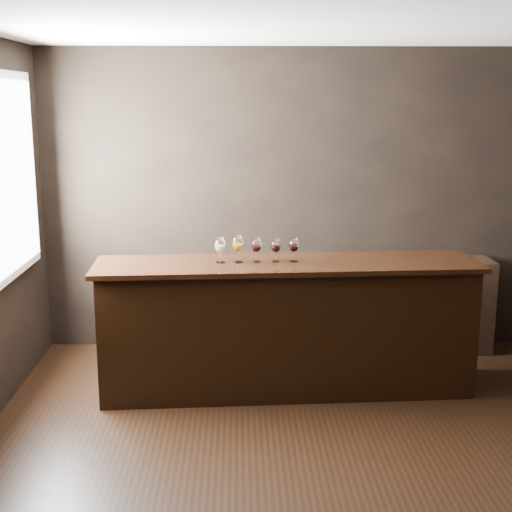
{
  "coord_description": "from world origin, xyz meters",
  "views": [
    {
      "loc": [
        -0.68,
        -4.37,
        2.34
      ],
      "look_at": [
        -0.54,
        1.11,
        1.12
      ],
      "focal_mm": 50.0,
      "sensor_mm": 36.0,
      "label": 1
    }
  ],
  "objects_px": {
    "glass_white": "(220,246)",
    "back_bar_shelf": "(361,306)",
    "glass_red_a": "(256,246)",
    "glass_red_b": "(276,246)",
    "glass_amber": "(238,244)",
    "bar_counter": "(287,329)",
    "glass_red_c": "(294,245)"
  },
  "relations": [
    {
      "from": "glass_red_c",
      "to": "glass_red_a",
      "type": "bearing_deg",
      "value": 179.59
    },
    {
      "from": "glass_red_b",
      "to": "glass_red_c",
      "type": "relative_size",
      "value": 0.95
    },
    {
      "from": "bar_counter",
      "to": "glass_white",
      "type": "bearing_deg",
      "value": 177.43
    },
    {
      "from": "back_bar_shelf",
      "to": "glass_red_a",
      "type": "relative_size",
      "value": 12.74
    },
    {
      "from": "glass_white",
      "to": "glass_red_a",
      "type": "distance_m",
      "value": 0.29
    },
    {
      "from": "glass_white",
      "to": "glass_amber",
      "type": "height_order",
      "value": "glass_amber"
    },
    {
      "from": "bar_counter",
      "to": "back_bar_shelf",
      "type": "height_order",
      "value": "bar_counter"
    },
    {
      "from": "glass_red_a",
      "to": "bar_counter",
      "type": "bearing_deg",
      "value": -4.94
    },
    {
      "from": "bar_counter",
      "to": "glass_white",
      "type": "distance_m",
      "value": 0.87
    },
    {
      "from": "glass_white",
      "to": "glass_amber",
      "type": "relative_size",
      "value": 0.93
    },
    {
      "from": "bar_counter",
      "to": "glass_red_b",
      "type": "height_order",
      "value": "glass_red_b"
    },
    {
      "from": "back_bar_shelf",
      "to": "glass_white",
      "type": "bearing_deg",
      "value": -144.69
    },
    {
      "from": "glass_red_a",
      "to": "glass_red_b",
      "type": "relative_size",
      "value": 1.03
    },
    {
      "from": "bar_counter",
      "to": "glass_white",
      "type": "relative_size",
      "value": 14.74
    },
    {
      "from": "back_bar_shelf",
      "to": "glass_red_b",
      "type": "relative_size",
      "value": 13.13
    },
    {
      "from": "glass_amber",
      "to": "glass_red_a",
      "type": "bearing_deg",
      "value": 4.76
    },
    {
      "from": "glass_red_a",
      "to": "back_bar_shelf",
      "type": "bearing_deg",
      "value": 41.59
    },
    {
      "from": "back_bar_shelf",
      "to": "glass_red_c",
      "type": "xyz_separation_m",
      "value": [
        -0.71,
        -0.9,
        0.77
      ]
    },
    {
      "from": "bar_counter",
      "to": "glass_amber",
      "type": "xyz_separation_m",
      "value": [
        -0.39,
        0.01,
        0.7
      ]
    },
    {
      "from": "glass_white",
      "to": "back_bar_shelf",
      "type": "bearing_deg",
      "value": 35.31
    },
    {
      "from": "back_bar_shelf",
      "to": "glass_red_a",
      "type": "distance_m",
      "value": 1.55
    },
    {
      "from": "glass_white",
      "to": "glass_red_c",
      "type": "xyz_separation_m",
      "value": [
        0.58,
        0.02,
        -0.0
      ]
    },
    {
      "from": "back_bar_shelf",
      "to": "glass_red_a",
      "type": "height_order",
      "value": "glass_red_a"
    },
    {
      "from": "back_bar_shelf",
      "to": "glass_red_b",
      "type": "distance_m",
      "value": 1.45
    },
    {
      "from": "back_bar_shelf",
      "to": "glass_red_b",
      "type": "xyz_separation_m",
      "value": [
        -0.85,
        -0.9,
        0.76
      ]
    },
    {
      "from": "back_bar_shelf",
      "to": "glass_red_c",
      "type": "height_order",
      "value": "glass_red_c"
    },
    {
      "from": "glass_red_a",
      "to": "glass_amber",
      "type": "bearing_deg",
      "value": -175.24
    },
    {
      "from": "bar_counter",
      "to": "glass_red_b",
      "type": "bearing_deg",
      "value": 165.06
    },
    {
      "from": "back_bar_shelf",
      "to": "glass_red_a",
      "type": "bearing_deg",
      "value": -138.41
    },
    {
      "from": "glass_red_b",
      "to": "glass_red_c",
      "type": "height_order",
      "value": "glass_red_c"
    },
    {
      "from": "bar_counter",
      "to": "glass_red_a",
      "type": "bearing_deg",
      "value": 172.32
    },
    {
      "from": "glass_red_b",
      "to": "glass_red_a",
      "type": "bearing_deg",
      "value": 179.43
    }
  ]
}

